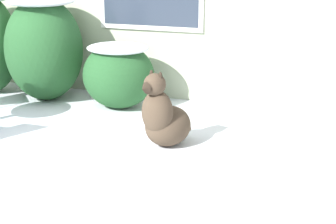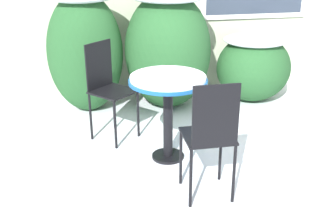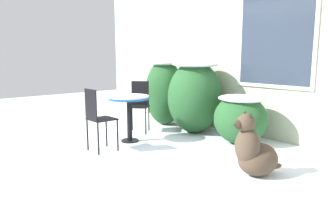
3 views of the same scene
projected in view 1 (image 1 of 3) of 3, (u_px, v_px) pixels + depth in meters
The scene contains 3 objects.
shrub_middle at pixel (44, 46), 6.70m from camera, with size 1.00×1.03×1.35m.
shrub_right at pixel (118, 73), 6.41m from camera, with size 0.91×0.82×0.82m.
dog at pixel (164, 119), 5.15m from camera, with size 0.60×0.69×0.80m.
Camera 1 is at (3.45, -4.12, 1.90)m, focal length 55.00 mm.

